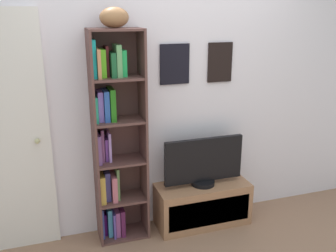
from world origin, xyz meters
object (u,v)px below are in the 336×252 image
object	(u,v)px
bookshelf	(114,141)
football	(114,17)
tv_stand	(202,204)
television	(204,162)

from	to	relation	value
bookshelf	football	size ratio (longest dim) A/B	7.29
bookshelf	football	bearing A→B (deg)	-32.18
football	tv_stand	size ratio (longest dim) A/B	0.29
television	football	bearing A→B (deg)	176.78
tv_stand	television	bearing A→B (deg)	90.00
football	tv_stand	xyz separation A→B (m)	(0.77, -0.04, -1.72)
tv_stand	television	size ratio (longest dim) A/B	1.17
bookshelf	television	bearing A→B (deg)	-5.05
bookshelf	tv_stand	xyz separation A→B (m)	(0.81, -0.07, -0.71)
football	tv_stand	distance (m)	1.89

